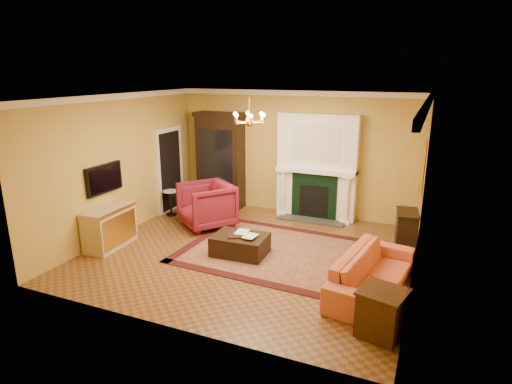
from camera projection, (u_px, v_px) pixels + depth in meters
The scene contains 26 objects.
floor at pixel (250, 253), 8.41m from camera, with size 6.00×5.50×0.02m, color brown.
ceiling at pixel (249, 96), 7.58m from camera, with size 6.00×5.50×0.02m, color silver.
wall_back at pixel (295, 153), 10.43m from camera, with size 6.00×0.02×3.00m, color #B59741.
wall_front at pixel (163, 226), 5.55m from camera, with size 6.00×0.02×3.00m, color #B59741.
wall_left at pixel (121, 165), 9.13m from camera, with size 0.02×5.50×3.00m, color #B59741.
wall_right at pixel (421, 197), 6.86m from camera, with size 0.02×5.50×3.00m, color #B59741.
fireplace at pixel (317, 169), 10.13m from camera, with size 1.90×0.70×2.50m.
crown_molding at pixel (269, 97), 8.44m from camera, with size 6.00×5.50×0.12m.
doorway at pixel (170, 170), 10.74m from camera, with size 0.08×1.05×2.10m.
tv_panel at pixel (104, 179), 8.62m from camera, with size 0.09×0.95×0.58m.
gilt_mirror at pixel (423, 169), 8.07m from camera, with size 0.06×0.76×1.05m.
chandelier at pixel (249, 119), 7.69m from camera, with size 0.63×0.55×0.53m.
oriental_rug at pixel (279, 252), 8.40m from camera, with size 3.70×2.78×0.01m, color #3F0D0E.
china_cabinet at pixel (221, 162), 11.01m from camera, with size 1.17×0.53×2.34m, color black.
wingback_armchair at pixel (207, 203), 9.69m from camera, with size 1.08×1.01×1.11m, color maroon.
pedestal_table at pixel (171, 201), 10.48m from camera, with size 0.35×0.35×0.63m.
commode at pixel (110, 227), 8.60m from camera, with size 0.52×1.09×0.82m, color #C8B392.
coral_sofa at pixel (373, 267), 6.82m from camera, with size 2.21×0.65×0.87m, color #CD5E41.
end_table at pixel (381, 314), 5.72m from camera, with size 0.54×0.54×0.63m, color #3C2310.
console_table at pixel (406, 231), 8.52m from camera, with size 0.38×0.67×0.75m, color black.
leather_ottoman at pixel (240, 244), 8.27m from camera, with size 1.02×0.74×0.38m, color black.
ottoman_tray at pixel (240, 235), 8.21m from camera, with size 0.47×0.37×0.03m, color black.
book_a at pixel (236, 225), 8.24m from camera, with size 0.24×0.03×0.32m, color gray.
book_b at pixel (245, 228), 8.07m from camera, with size 0.22×0.02×0.31m, color gray.
topiary_left at pixel (287, 155), 10.28m from camera, with size 0.18×0.18×0.47m.
topiary_right at pixel (338, 159), 9.82m from camera, with size 0.17×0.17×0.46m.
Camera 1 is at (3.15, -7.09, 3.45)m, focal length 30.00 mm.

